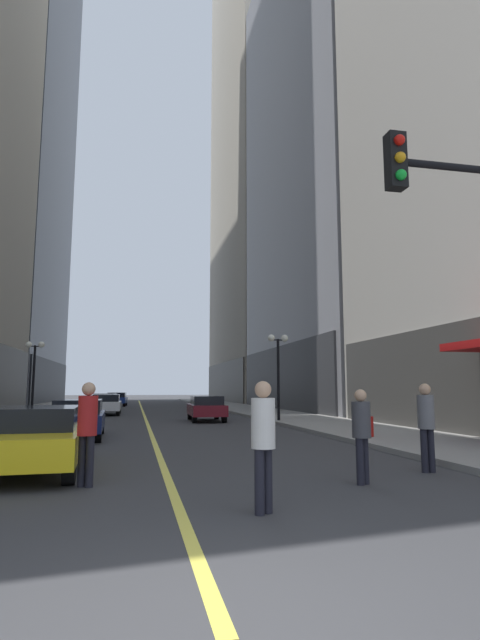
{
  "coord_description": "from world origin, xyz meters",
  "views": [
    {
      "loc": [
        -0.67,
        -3.63,
        1.71
      ],
      "look_at": [
        6.8,
        32.17,
        6.7
      ],
      "focal_mm": 28.22,
      "sensor_mm": 36.0,
      "label": 1
    }
  ],
  "objects_px": {
    "street_lamp_left_far": "(34,362)",
    "fire_hydrant_right": "(369,429)",
    "car_maroon": "(206,407)",
    "car_blue": "(117,399)",
    "car_navy": "(78,417)",
    "pedestrian_in_grey_suit": "(426,420)",
    "car_grey": "(105,401)",
    "car_yellow": "(35,436)",
    "street_lamp_right_mid": "(278,358)",
    "pedestrian_with_orange_bag": "(361,428)",
    "pedestrian_in_red_jacket": "(87,425)",
    "car_white": "(106,404)",
    "pedestrian_in_white_shirt": "(263,435)"
  },
  "relations": [
    {
      "from": "car_grey",
      "to": "street_lamp_left_far",
      "type": "height_order",
      "value": "street_lamp_left_far"
    },
    {
      "from": "car_navy",
      "to": "car_blue",
      "type": "height_order",
      "value": "same"
    },
    {
      "from": "car_white",
      "to": "street_lamp_left_far",
      "type": "bearing_deg",
      "value": -138.9
    },
    {
      "from": "car_navy",
      "to": "street_lamp_left_far",
      "type": "bearing_deg",
      "value": 107.1
    },
    {
      "from": "pedestrian_in_grey_suit",
      "to": "car_navy",
      "type": "bearing_deg",
      "value": 131.31
    },
    {
      "from": "pedestrian_with_orange_bag",
      "to": "car_grey",
      "type": "bearing_deg",
      "value": 100.91
    },
    {
      "from": "pedestrian_in_red_jacket",
      "to": "pedestrian_with_orange_bag",
      "type": "distance_m",
      "value": 4.93
    },
    {
      "from": "car_blue",
      "to": "pedestrian_with_orange_bag",
      "type": "bearing_deg",
      "value": -82.34
    },
    {
      "from": "street_lamp_right_mid",
      "to": "car_navy",
      "type": "bearing_deg",
      "value": -146.5
    },
    {
      "from": "car_maroon",
      "to": "pedestrian_in_white_shirt",
      "type": "distance_m",
      "value": 19.86
    },
    {
      "from": "pedestrian_in_white_shirt",
      "to": "car_yellow",
      "type": "bearing_deg",
      "value": 130.92
    },
    {
      "from": "car_yellow",
      "to": "pedestrian_in_red_jacket",
      "type": "relative_size",
      "value": 2.59
    },
    {
      "from": "car_blue",
      "to": "street_lamp_left_far",
      "type": "relative_size",
      "value": 0.96
    },
    {
      "from": "pedestrian_in_grey_suit",
      "to": "fire_hydrant_right",
      "type": "height_order",
      "value": "pedestrian_in_grey_suit"
    },
    {
      "from": "car_grey",
      "to": "car_yellow",
      "type": "bearing_deg",
      "value": -89.56
    },
    {
      "from": "car_navy",
      "to": "street_lamp_right_mid",
      "type": "xyz_separation_m",
      "value": [
        8.96,
        5.93,
        2.54
      ]
    },
    {
      "from": "car_yellow",
      "to": "pedestrian_in_red_jacket",
      "type": "xyz_separation_m",
      "value": [
        1.2,
        -1.88,
        0.35
      ]
    },
    {
      "from": "car_blue",
      "to": "car_yellow",
      "type": "bearing_deg",
      "value": -90.5
    },
    {
      "from": "car_navy",
      "to": "pedestrian_in_red_jacket",
      "type": "xyz_separation_m",
      "value": [
        1.09,
        -9.08,
        0.35
      ]
    },
    {
      "from": "car_blue",
      "to": "pedestrian_in_white_shirt",
      "type": "relative_size",
      "value": 2.34
    },
    {
      "from": "pedestrian_in_white_shirt",
      "to": "pedestrian_with_orange_bag",
      "type": "bearing_deg",
      "value": 36.77
    },
    {
      "from": "car_blue",
      "to": "street_lamp_right_mid",
      "type": "distance_m",
      "value": 28.25
    },
    {
      "from": "car_maroon",
      "to": "street_lamp_left_far",
      "type": "distance_m",
      "value": 10.72
    },
    {
      "from": "car_grey",
      "to": "pedestrian_in_red_jacket",
      "type": "height_order",
      "value": "pedestrian_in_red_jacket"
    },
    {
      "from": "pedestrian_in_grey_suit",
      "to": "street_lamp_right_mid",
      "type": "distance_m",
      "value": 15.06
    },
    {
      "from": "car_navy",
      "to": "pedestrian_in_white_shirt",
      "type": "relative_size",
      "value": 2.56
    },
    {
      "from": "car_grey",
      "to": "street_lamp_right_mid",
      "type": "height_order",
      "value": "street_lamp_right_mid"
    },
    {
      "from": "car_yellow",
      "to": "car_grey",
      "type": "height_order",
      "value": "same"
    },
    {
      "from": "pedestrian_in_red_jacket",
      "to": "car_white",
      "type": "bearing_deg",
      "value": 92.24
    },
    {
      "from": "car_maroon",
      "to": "pedestrian_with_orange_bag",
      "type": "relative_size",
      "value": 2.46
    },
    {
      "from": "street_lamp_left_far",
      "to": "fire_hydrant_right",
      "type": "height_order",
      "value": "street_lamp_left_far"
    },
    {
      "from": "car_white",
      "to": "pedestrian_in_white_shirt",
      "type": "height_order",
      "value": "pedestrian_in_white_shirt"
    },
    {
      "from": "car_yellow",
      "to": "car_grey",
      "type": "distance_m",
      "value": 30.01
    },
    {
      "from": "car_white",
      "to": "car_grey",
      "type": "height_order",
      "value": "same"
    },
    {
      "from": "pedestrian_in_white_shirt",
      "to": "street_lamp_right_mid",
      "type": "xyz_separation_m",
      "value": [
        5.29,
        17.5,
        2.19
      ]
    },
    {
      "from": "car_navy",
      "to": "pedestrian_with_orange_bag",
      "type": "height_order",
      "value": "pedestrian_with_orange_bag"
    },
    {
      "from": "pedestrian_in_red_jacket",
      "to": "pedestrian_with_orange_bag",
      "type": "bearing_deg",
      "value": -9.1
    },
    {
      "from": "car_blue",
      "to": "pedestrian_in_red_jacket",
      "type": "xyz_separation_m",
      "value": [
        0.85,
        -41.76,
        0.35
      ]
    },
    {
      "from": "car_maroon",
      "to": "pedestrian_in_red_jacket",
      "type": "height_order",
      "value": "pedestrian_in_red_jacket"
    },
    {
      "from": "car_maroon",
      "to": "pedestrian_in_red_jacket",
      "type": "distance_m",
      "value": 17.87
    },
    {
      "from": "car_maroon",
      "to": "car_white",
      "type": "relative_size",
      "value": 0.95
    },
    {
      "from": "car_white",
      "to": "car_blue",
      "type": "xyz_separation_m",
      "value": [
        0.12,
        16.74,
        -0.0
      ]
    },
    {
      "from": "car_white",
      "to": "car_grey",
      "type": "relative_size",
      "value": 0.93
    },
    {
      "from": "car_yellow",
      "to": "pedestrian_in_grey_suit",
      "type": "height_order",
      "value": "pedestrian_in_grey_suit"
    },
    {
      "from": "car_maroon",
      "to": "car_blue",
      "type": "xyz_separation_m",
      "value": [
        -5.41,
        24.48,
        0.0
      ]
    },
    {
      "from": "fire_hydrant_right",
      "to": "car_white",
      "type": "bearing_deg",
      "value": 116.31
    },
    {
      "from": "car_white",
      "to": "fire_hydrant_right",
      "type": "distance_m",
      "value": 21.1
    },
    {
      "from": "car_maroon",
      "to": "street_lamp_left_far",
      "type": "relative_size",
      "value": 0.94
    },
    {
      "from": "car_blue",
      "to": "fire_hydrant_right",
      "type": "distance_m",
      "value": 36.83
    },
    {
      "from": "car_yellow",
      "to": "car_navy",
      "type": "xyz_separation_m",
      "value": [
        0.12,
        7.2,
        -0.0
      ]
    }
  ]
}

